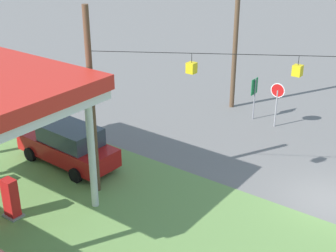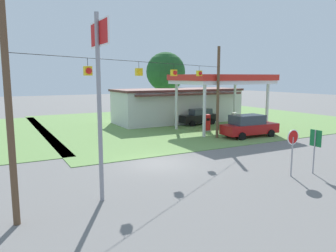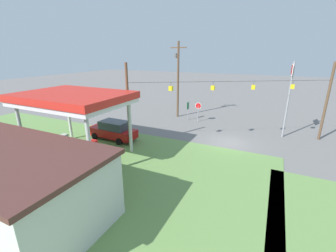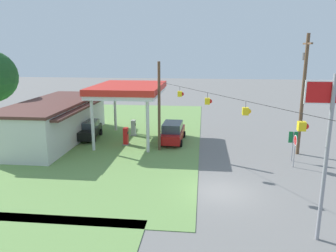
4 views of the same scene
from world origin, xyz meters
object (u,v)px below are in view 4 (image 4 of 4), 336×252
(gas_station_store, at_px, (55,121))
(car_at_pumps_rear, at_px, (88,130))
(fuel_pump_far, at_px, (133,128))
(gas_station_canopy, at_px, (129,90))
(stop_sign_overhead, at_px, (330,126))
(car_at_pumps_front, at_px, (173,132))
(utility_pole_main, at_px, (303,89))
(stop_sign_roadside, at_px, (295,144))
(fuel_pump_near, at_px, (126,137))
(route_sign, at_px, (293,140))

(gas_station_store, bearing_deg, car_at_pumps_rear, -74.03)
(fuel_pump_far, bearing_deg, gas_station_canopy, 179.95)
(gas_station_store, distance_m, stop_sign_overhead, 25.07)
(car_at_pumps_front, distance_m, utility_pole_main, 12.07)
(gas_station_store, bearing_deg, stop_sign_roadside, -104.15)
(fuel_pump_near, height_order, car_at_pumps_rear, car_at_pumps_rear)
(gas_station_canopy, relative_size, car_at_pumps_rear, 1.96)
(car_at_pumps_front, height_order, stop_sign_roadside, stop_sign_roadside)
(gas_station_store, bearing_deg, gas_station_canopy, -84.03)
(stop_sign_roadside, height_order, utility_pole_main, utility_pole_main)
(stop_sign_overhead, bearing_deg, gas_station_canopy, 38.27)
(stop_sign_roadside, distance_m, stop_sign_overhead, 10.56)
(gas_station_canopy, bearing_deg, fuel_pump_near, -179.95)
(stop_sign_roadside, relative_size, utility_pole_main, 0.25)
(car_at_pumps_rear, bearing_deg, gas_station_store, -78.18)
(fuel_pump_near, bearing_deg, stop_sign_overhead, -138.58)
(car_at_pumps_rear, xyz_separation_m, route_sign, (-4.69, -18.42, 0.80))
(fuel_pump_far, height_order, utility_pole_main, utility_pole_main)
(fuel_pump_near, bearing_deg, gas_station_canopy, 0.05)
(gas_station_store, distance_m, route_sign, 21.69)
(fuel_pump_far, relative_size, car_at_pumps_front, 0.32)
(fuel_pump_far, height_order, route_sign, route_sign)
(gas_station_canopy, xyz_separation_m, car_at_pumps_front, (-0.24, -4.23, -3.91))
(gas_station_store, height_order, stop_sign_roadside, gas_station_store)
(fuel_pump_far, distance_m, car_at_pumps_front, 4.65)
(stop_sign_roadside, height_order, route_sign, stop_sign_roadside)
(stop_sign_overhead, bearing_deg, fuel_pump_far, 35.49)
(fuel_pump_far, bearing_deg, stop_sign_overhead, -144.51)
(gas_station_canopy, xyz_separation_m, route_sign, (-4.60, -14.17, -3.19))
(fuel_pump_far, height_order, stop_sign_overhead, stop_sign_overhead)
(car_at_pumps_front, xyz_separation_m, route_sign, (-4.36, -9.94, 0.72))
(fuel_pump_near, bearing_deg, fuel_pump_far, 0.00)
(car_at_pumps_front, distance_m, car_at_pumps_rear, 8.48)
(fuel_pump_near, bearing_deg, car_at_pumps_rear, 67.33)
(fuel_pump_near, xyz_separation_m, stop_sign_roadside, (-4.39, -13.93, 1.03))
(gas_station_store, height_order, car_at_pumps_rear, gas_station_store)
(gas_station_store, xyz_separation_m, fuel_pump_far, (2.43, -7.17, -1.16))
(fuel_pump_far, distance_m, car_at_pumps_rear, 4.54)
(gas_station_store, xyz_separation_m, car_at_pumps_front, (0.51, -11.40, -0.95))
(car_at_pumps_rear, height_order, stop_sign_overhead, stop_sign_overhead)
(fuel_pump_far, distance_m, stop_sign_roadside, 15.98)
(route_sign, bearing_deg, gas_station_store, 79.77)
(fuel_pump_near, relative_size, stop_sign_overhead, 0.21)
(fuel_pump_far, bearing_deg, gas_station_store, 108.75)
(car_at_pumps_rear, height_order, stop_sign_roadside, stop_sign_roadside)
(stop_sign_overhead, bearing_deg, gas_station_store, 52.48)
(gas_station_canopy, height_order, fuel_pump_near, gas_station_canopy)
(gas_station_canopy, relative_size, gas_station_store, 0.59)
(fuel_pump_near, relative_size, car_at_pumps_front, 0.32)
(gas_station_canopy, relative_size, fuel_pump_near, 5.34)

